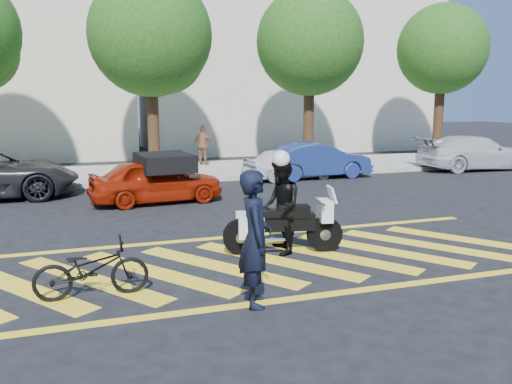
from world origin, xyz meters
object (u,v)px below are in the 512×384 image
object	(u,v)px
officer_moto	(281,206)
parked_mid_right	(289,163)
officer_bike	(255,239)
bicycle	(91,269)
police_motorcycle	(281,225)
red_convertible	(156,181)
parked_far_right	(475,153)
parked_right	(317,160)

from	to	relation	value
officer_moto	parked_mid_right	size ratio (longest dim) A/B	0.54
officer_bike	bicycle	distance (m)	2.54
police_motorcycle	parked_mid_right	world-z (taller)	parked_mid_right
officer_bike	bicycle	size ratio (longest dim) A/B	1.18
police_motorcycle	officer_moto	world-z (taller)	officer_moto
bicycle	parked_mid_right	distance (m)	12.42
red_convertible	parked_mid_right	xyz separation A→B (m)	(5.27, 2.91, -0.05)
red_convertible	bicycle	bearing A→B (deg)	158.53
police_motorcycle	officer_bike	bearing A→B (deg)	-107.96
officer_moto	parked_far_right	xyz separation A→B (m)	(12.02, 8.78, -0.22)
parked_far_right	officer_moto	bearing A→B (deg)	129.44
bicycle	officer_moto	xyz separation A→B (m)	(3.55, 1.28, 0.48)
officer_bike	red_convertible	world-z (taller)	officer_bike
officer_bike	bicycle	xyz separation A→B (m)	(-2.24, 1.06, -0.55)
red_convertible	parked_right	world-z (taller)	parked_right
parked_mid_right	bicycle	bearing A→B (deg)	136.40
police_motorcycle	parked_right	xyz separation A→B (m)	(4.84, 8.77, 0.10)
bicycle	red_convertible	distance (m)	7.43
officer_moto	parked_mid_right	distance (m)	9.55
bicycle	officer_moto	world-z (taller)	officer_moto
parked_right	parked_mid_right	bearing A→B (deg)	89.26
parked_right	red_convertible	bearing A→B (deg)	113.73
parked_right	bicycle	bearing A→B (deg)	139.35
bicycle	red_convertible	bearing A→B (deg)	-16.11
parked_mid_right	parked_far_right	distance (m)	8.27
red_convertible	parked_far_right	distance (m)	13.85
officer_bike	officer_moto	distance (m)	2.68
parked_mid_right	parked_right	xyz separation A→B (m)	(1.12, 0.00, 0.07)
officer_bike	red_convertible	bearing A→B (deg)	14.49
parked_mid_right	red_convertible	bearing A→B (deg)	111.22
bicycle	parked_far_right	size ratio (longest dim) A/B	0.35
red_convertible	parked_right	distance (m)	7.02
bicycle	officer_moto	bearing A→B (deg)	-70.56
police_motorcycle	officer_moto	distance (m)	0.36
officer_moto	parked_right	distance (m)	10.04
bicycle	parked_mid_right	xyz separation A→B (m)	(7.29, 10.05, 0.14)
police_motorcycle	red_convertible	size ratio (longest dim) A/B	0.62
parked_far_right	parked_right	bearing A→B (deg)	93.30
officer_bike	bicycle	bearing A→B (deg)	77.54
police_motorcycle	parked_mid_right	distance (m)	9.53
bicycle	officer_moto	size ratio (longest dim) A/B	0.92
officer_bike	parked_far_right	distance (m)	17.35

